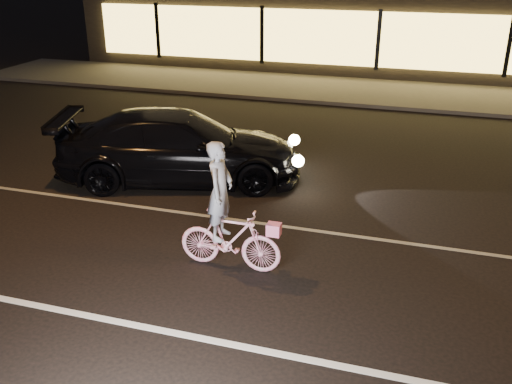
% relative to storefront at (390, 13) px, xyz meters
% --- Properties ---
extents(ground, '(90.00, 90.00, 0.00)m').
position_rel_storefront_xyz_m(ground, '(0.00, -18.97, -2.15)').
color(ground, black).
rests_on(ground, ground).
extents(lane_stripe_near, '(60.00, 0.12, 0.01)m').
position_rel_storefront_xyz_m(lane_stripe_near, '(0.00, -20.47, -2.14)').
color(lane_stripe_near, silver).
rests_on(lane_stripe_near, ground).
extents(lane_stripe_far, '(60.00, 0.10, 0.01)m').
position_rel_storefront_xyz_m(lane_stripe_far, '(0.00, -16.97, -2.14)').
color(lane_stripe_far, gray).
rests_on(lane_stripe_far, ground).
extents(sidewalk, '(30.00, 4.00, 0.12)m').
position_rel_storefront_xyz_m(sidewalk, '(0.00, -5.97, -2.09)').
color(sidewalk, '#383533').
rests_on(sidewalk, ground).
extents(storefront, '(25.40, 8.42, 4.20)m').
position_rel_storefront_xyz_m(storefront, '(0.00, 0.00, 0.00)').
color(storefront, black).
rests_on(storefront, ground).
extents(cyclist, '(1.67, 0.58, 2.11)m').
position_rel_storefront_xyz_m(cyclist, '(-0.76, -18.62, -1.40)').
color(cyclist, '#FF4A89').
rests_on(cyclist, ground).
extents(sedan, '(5.65, 3.56, 1.52)m').
position_rel_storefront_xyz_m(sedan, '(-3.01, -15.37, -1.39)').
color(sedan, black).
rests_on(sedan, ground).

